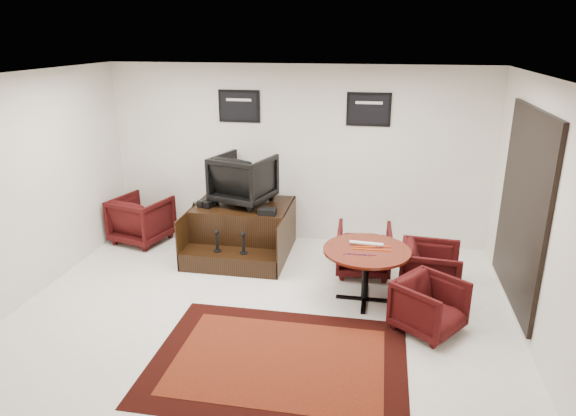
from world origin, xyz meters
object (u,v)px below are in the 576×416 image
object	(u,v)px
armchair_side	(141,217)
table_chair_corner	(429,303)
meeting_table	(366,256)
table_chair_window	(430,268)
shine_podium	(242,231)
table_chair_back	(364,247)
shine_chair	(243,177)

from	to	relation	value
armchair_side	table_chair_corner	size ratio (longest dim) A/B	1.20
meeting_table	table_chair_window	size ratio (longest dim) A/B	1.43
shine_podium	meeting_table	xyz separation A→B (m)	(1.92, -1.21, 0.27)
armchair_side	table_chair_corner	distance (m)	4.78
shine_podium	table_chair_window	size ratio (longest dim) A/B	1.99
table_chair_corner	table_chair_back	bearing A→B (deg)	66.51
table_chair_back	table_chair_window	distance (m)	1.01
table_chair_back	table_chair_window	bearing A→B (deg)	146.57
armchair_side	shine_chair	bearing A→B (deg)	-164.35
shine_podium	table_chair_back	size ratio (longest dim) A/B	1.98
meeting_table	table_chair_corner	bearing A→B (deg)	-37.86
table_chair_window	table_chair_corner	world-z (taller)	table_chair_window
armchair_side	table_chair_window	xyz separation A→B (m)	(4.45, -1.05, -0.03)
shine_podium	table_chair_back	bearing A→B (deg)	-11.70
armchair_side	meeting_table	bearing A→B (deg)	174.94
shine_podium	meeting_table	distance (m)	2.29
shine_podium	table_chair_window	bearing A→B (deg)	-18.48
table_chair_back	armchair_side	bearing A→B (deg)	-10.36
armchair_side	table_chair_window	distance (m)	4.58
table_chair_window	armchair_side	bearing A→B (deg)	81.39
meeting_table	table_chair_window	xyz separation A→B (m)	(0.81, 0.30, -0.24)
shine_podium	table_chair_back	xyz separation A→B (m)	(1.87, -0.39, 0.03)
shine_podium	table_chair_window	xyz separation A→B (m)	(2.73, -0.91, 0.03)
shine_chair	table_chair_back	size ratio (longest dim) A/B	1.10
shine_podium	meeting_table	bearing A→B (deg)	-32.14
shine_podium	table_chair_window	world-z (taller)	table_chair_window
table_chair_corner	shine_chair	bearing A→B (deg)	90.93
armchair_side	meeting_table	distance (m)	3.89
shine_chair	table_chair_back	distance (m)	2.10
shine_podium	meeting_table	world-z (taller)	shine_podium
table_chair_back	table_chair_corner	bearing A→B (deg)	117.52
table_chair_window	table_chair_back	bearing A→B (deg)	63.30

